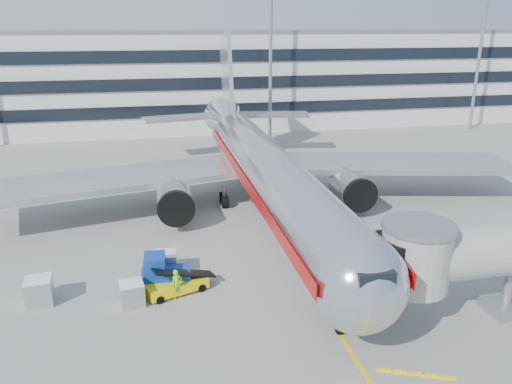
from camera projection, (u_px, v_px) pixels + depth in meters
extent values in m
plane|color=gray|center=(298.00, 268.00, 35.32)|extent=(180.00, 180.00, 0.00)
cube|color=yellow|center=(266.00, 218.00, 44.59)|extent=(0.25, 70.00, 0.01)
cylinder|color=silver|center=(272.00, 179.00, 41.41)|extent=(5.00, 36.00, 5.00)
sphere|color=silver|center=(358.00, 284.00, 24.71)|extent=(5.00, 5.00, 5.00)
cone|color=silver|center=(229.00, 122.00, 62.55)|extent=(5.00, 10.00, 5.00)
cube|color=black|center=(373.00, 277.00, 22.96)|extent=(1.80, 1.20, 0.90)
cube|color=#B7B7BC|center=(386.00, 163.00, 49.32)|extent=(24.95, 12.07, 0.50)
cube|color=#B7B7BC|center=(115.00, 179.00, 44.20)|extent=(24.95, 12.07, 0.50)
cylinder|color=#99999E|center=(352.00, 189.00, 45.47)|extent=(3.00, 4.20, 3.00)
cylinder|color=#99999E|center=(175.00, 201.00, 42.32)|extent=(3.00, 4.20, 3.00)
cylinder|color=black|center=(361.00, 196.00, 43.62)|extent=(3.10, 0.50, 3.10)
cylinder|color=black|center=(176.00, 209.00, 40.47)|extent=(3.10, 0.50, 3.10)
cube|color=#B7B7BC|center=(227.00, 86.00, 61.61)|extent=(0.45, 9.39, 13.72)
cube|color=#B7B7BC|center=(269.00, 114.00, 64.36)|extent=(10.41, 4.94, 0.35)
cube|color=#B7B7BC|center=(184.00, 118.00, 62.20)|extent=(10.41, 4.94, 0.35)
cylinder|color=gray|center=(340.00, 319.00, 27.62)|extent=(0.24, 0.24, 1.80)
cylinder|color=black|center=(340.00, 326.00, 27.76)|extent=(0.35, 0.90, 0.90)
cylinder|color=gray|center=(289.00, 191.00, 48.62)|extent=(0.30, 0.30, 2.00)
cylinder|color=gray|center=(224.00, 195.00, 47.36)|extent=(0.30, 0.30, 2.00)
cube|color=#A70C0B|center=(301.00, 174.00, 41.81)|extent=(0.06, 38.00, 0.90)
cube|color=#A70C0B|center=(242.00, 178.00, 40.81)|extent=(0.06, 38.00, 0.90)
cylinder|color=#A8A8A3|center=(415.00, 258.00, 27.39)|extent=(3.80, 3.80, 3.40)
cylinder|color=gray|center=(419.00, 226.00, 26.79)|extent=(4.00, 4.00, 0.30)
cube|color=black|center=(393.00, 260.00, 27.14)|extent=(1.40, 2.60, 2.60)
cylinder|color=gray|center=(508.00, 288.00, 29.46)|extent=(0.56, 0.56, 3.20)
cube|color=gray|center=(505.00, 307.00, 29.86)|extent=(2.20, 2.20, 0.70)
cylinder|color=black|center=(492.00, 308.00, 29.68)|extent=(0.35, 0.70, 0.70)
cube|color=silver|center=(204.00, 79.00, 86.73)|extent=(150.00, 24.00, 15.00)
cube|color=black|center=(214.00, 110.00, 76.62)|extent=(150.00, 0.30, 1.80)
cube|color=black|center=(213.00, 83.00, 75.35)|extent=(150.00, 0.30, 1.80)
cube|color=black|center=(212.00, 56.00, 74.07)|extent=(150.00, 0.30, 1.80)
cube|color=gray|center=(203.00, 32.00, 84.25)|extent=(150.00, 24.00, 0.60)
cylinder|color=gray|center=(271.00, 53.00, 71.87)|extent=(0.50, 0.50, 25.00)
cylinder|color=gray|center=(480.00, 51.00, 78.57)|extent=(0.50, 0.50, 25.00)
cube|color=yellow|center=(177.00, 286.00, 31.92)|extent=(4.16, 2.64, 0.62)
cube|color=black|center=(176.00, 275.00, 31.67)|extent=(4.19, 2.29, 1.36)
cylinder|color=black|center=(153.00, 291.00, 31.79)|extent=(0.59, 0.41, 0.53)
cylinder|color=black|center=(160.00, 300.00, 30.79)|extent=(0.59, 0.41, 0.53)
cylinder|color=black|center=(193.00, 280.00, 33.20)|extent=(0.59, 0.41, 0.53)
cylinder|color=black|center=(202.00, 288.00, 32.19)|extent=(0.59, 0.41, 0.53)
cube|color=navy|center=(166.00, 277.00, 32.56)|extent=(3.21, 1.94, 1.00)
cube|color=navy|center=(155.00, 264.00, 32.14)|extent=(1.42, 1.74, 1.23)
cube|color=black|center=(154.00, 259.00, 32.01)|extent=(1.30, 1.51, 0.11)
cylinder|color=black|center=(151.00, 277.00, 33.29)|extent=(0.80, 0.37, 0.78)
cylinder|color=black|center=(150.00, 289.00, 31.73)|extent=(0.80, 0.37, 0.78)
cylinder|color=black|center=(182.00, 275.00, 33.60)|extent=(0.80, 0.37, 0.78)
cylinder|color=black|center=(182.00, 287.00, 32.03)|extent=(0.80, 0.37, 0.78)
cube|color=#A9ACB0|center=(39.00, 291.00, 30.65)|extent=(1.72, 1.72, 1.63)
cube|color=white|center=(37.00, 279.00, 30.38)|extent=(1.72, 1.72, 0.06)
cube|color=#A9ACB0|center=(132.00, 294.00, 30.51)|extent=(1.61, 1.61, 1.45)
cube|color=white|center=(131.00, 283.00, 30.27)|extent=(1.61, 1.61, 0.05)
cube|color=#A9ACB0|center=(165.00, 264.00, 34.20)|extent=(1.68, 1.68, 1.60)
cube|color=white|center=(165.00, 253.00, 33.94)|extent=(1.68, 1.68, 0.06)
imported|color=#86DF17|center=(177.00, 284.00, 31.15)|extent=(0.85, 0.74, 1.95)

